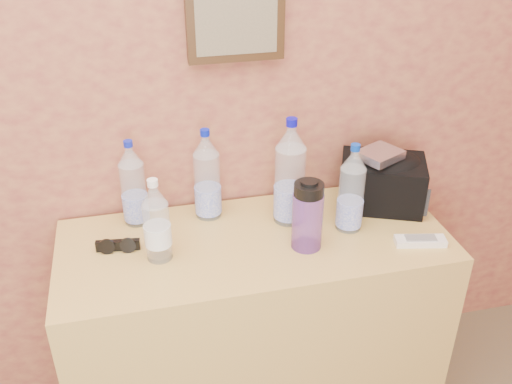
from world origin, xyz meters
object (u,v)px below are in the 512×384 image
pet_large_c (290,177)px  toiletry_bag (382,180)px  pet_large_b (207,179)px  pet_large_d (351,192)px  nalgene_bottle (308,215)px  foil_packet (380,155)px  pet_small (157,225)px  sunglasses (118,245)px  ac_remote (420,241)px  dresser (255,330)px  pet_large_a (133,187)px

pet_large_c → toiletry_bag: 0.35m
pet_large_b → toiletry_bag: 0.60m
pet_large_d → nalgene_bottle: (-0.17, -0.07, -0.02)m
pet_large_b → foil_packet: size_ratio=2.38×
pet_large_c → pet_small: 0.45m
sunglasses → toiletry_bag: size_ratio=0.48×
pet_large_c → ac_remote: pet_large_c is taller
dresser → pet_large_a: bearing=151.7°
dresser → pet_large_a: (-0.36, 0.19, 0.52)m
pet_large_d → nalgene_bottle: size_ratio=1.29×
dresser → foil_packet: (0.44, 0.09, 0.59)m
pet_large_d → sunglasses: 0.75m
nalgene_bottle → foil_packet: 0.35m
pet_large_b → ac_remote: size_ratio=2.00×
dresser → pet_large_d: (0.31, -0.00, 0.52)m
pet_large_d → toiletry_bag: bearing=35.8°
sunglasses → ac_remote: size_ratio=0.85×
nalgene_bottle → ac_remote: bearing=-11.8°
pet_small → foil_packet: (0.75, 0.12, 0.09)m
pet_large_c → sunglasses: pet_large_c is taller
pet_large_c → pet_large_a: bearing=168.0°
pet_large_a → toiletry_bag: pet_large_a is taller
dresser → sunglasses: (-0.42, 0.04, 0.40)m
nalgene_bottle → sunglasses: 0.59m
pet_large_b → pet_large_d: pet_large_b is taller
ac_remote → toiletry_bag: (-0.02, 0.26, 0.08)m
pet_large_a → pet_large_c: bearing=-12.0°
dresser → pet_large_c: size_ratio=3.40×
sunglasses → ac_remote: sunglasses is taller
pet_small → ac_remote: bearing=-8.4°
pet_large_a → sunglasses: (-0.07, -0.15, -0.11)m
pet_large_d → pet_large_c: bearing=152.5°
ac_remote → toiletry_bag: size_ratio=0.56×
nalgene_bottle → foil_packet: (0.30, 0.16, 0.09)m
nalgene_bottle → toiletry_bag: nalgene_bottle is taller
pet_large_c → foil_packet: (0.31, 0.01, 0.04)m
pet_large_d → pet_small: 0.61m
foil_packet → dresser: bearing=-168.2°
pet_large_d → sunglasses: bearing=176.5°
pet_large_d → nalgene_bottle: 0.18m
pet_large_c → ac_remote: size_ratio=2.31×
ac_remote → pet_large_b: bearing=164.6°
toiletry_bag → pet_large_a: bearing=-162.8°
pet_large_c → nalgene_bottle: bearing=-86.1°
pet_large_d → pet_small: size_ratio=1.12×
nalgene_bottle → pet_large_d: bearing=22.2°
ac_remote → nalgene_bottle: bearing=-179.6°
dresser → toiletry_bag: 0.68m
foil_packet → pet_large_c: bearing=-179.0°
toiletry_bag → pet_large_c: bearing=-153.0°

